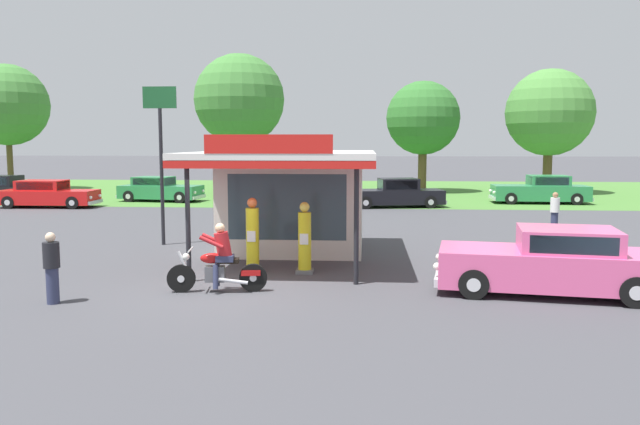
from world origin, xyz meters
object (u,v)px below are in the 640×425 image
(motorcycle_with_rider, at_px, (219,264))
(featured_classic_sedan, at_px, (551,263))
(gas_pump_offside, at_px, (305,241))
(parked_car_second_row_spare, at_px, (47,195))
(parked_car_back_row_right, at_px, (160,190))
(parked_car_back_row_left, at_px, (395,194))
(roadside_pole_sign, at_px, (161,139))
(parked_car_back_row_far_right, at_px, (275,192))
(parked_car_back_row_centre, at_px, (541,191))
(bystander_standing_back_lot, at_px, (555,212))
(bystander_chatting_near_pumps, at_px, (52,267))
(gas_pump_nearside, at_px, (253,238))

(motorcycle_with_rider, relative_size, featured_classic_sedan, 0.44)
(gas_pump_offside, height_order, parked_car_second_row_spare, gas_pump_offside)
(gas_pump_offside, xyz_separation_m, parked_car_back_row_right, (-10.44, 19.58, -0.18))
(parked_car_back_row_left, bearing_deg, roadside_pole_sign, -122.57)
(motorcycle_with_rider, xyz_separation_m, parked_car_back_row_far_right, (-1.67, 20.04, 0.04))
(parked_car_back_row_left, xyz_separation_m, roadside_pole_sign, (-8.29, -12.98, 2.84))
(gas_pump_offside, bearing_deg, parked_car_second_row_spare, 134.09)
(parked_car_second_row_spare, bearing_deg, gas_pump_offside, -45.91)
(parked_car_back_row_centre, xyz_separation_m, bystander_standing_back_lot, (-2.72, -11.81, 0.08))
(parked_car_back_row_far_right, height_order, roadside_pole_sign, roadside_pole_sign)
(parked_car_second_row_spare, bearing_deg, featured_classic_sedan, -39.97)
(featured_classic_sedan, relative_size, parked_car_second_row_spare, 0.98)
(parked_car_back_row_far_right, xyz_separation_m, parked_car_back_row_left, (6.55, -0.63, -0.01))
(bystander_standing_back_lot, height_order, bystander_chatting_near_pumps, bystander_standing_back_lot)
(parked_car_back_row_far_right, height_order, bystander_standing_back_lot, bystander_standing_back_lot)
(parked_car_back_row_far_right, relative_size, bystander_chatting_near_pumps, 3.71)
(parked_car_second_row_spare, bearing_deg, roadside_pole_sign, -48.80)
(bystander_standing_back_lot, bearing_deg, bystander_chatting_near_pumps, -139.83)
(motorcycle_with_rider, relative_size, parked_car_second_row_spare, 0.43)
(bystander_standing_back_lot, bearing_deg, parked_car_back_row_far_right, 141.22)
(parked_car_back_row_far_right, height_order, parked_car_back_row_centre, parked_car_back_row_centre)
(motorcycle_with_rider, relative_size, parked_car_back_row_right, 0.45)
(gas_pump_offside, xyz_separation_m, motorcycle_with_rider, (-1.74, -2.21, -0.20))
(featured_classic_sedan, height_order, bystander_chatting_near_pumps, bystander_chatting_near_pumps)
(gas_pump_nearside, relative_size, gas_pump_offside, 1.05)
(roadside_pole_sign, bearing_deg, gas_pump_nearside, -48.06)
(gas_pump_offside, relative_size, bystander_standing_back_lot, 1.21)
(parked_car_back_row_left, xyz_separation_m, parked_car_back_row_right, (-13.58, 2.38, -0.01))
(bystander_standing_back_lot, bearing_deg, roadside_pole_sign, -164.41)
(parked_car_back_row_centre, relative_size, parked_car_back_row_right, 1.08)
(motorcycle_with_rider, relative_size, roadside_pole_sign, 0.43)
(featured_classic_sedan, xyz_separation_m, parked_car_back_row_left, (-2.59, 19.05, -0.01))
(parked_car_back_row_far_right, bearing_deg, gas_pump_nearside, -83.47)
(gas_pump_nearside, xyz_separation_m, parked_car_back_row_right, (-9.07, 19.58, -0.23))
(gas_pump_nearside, distance_m, parked_car_back_row_left, 17.78)
(gas_pump_offside, bearing_deg, gas_pump_nearside, 180.00)
(motorcycle_with_rider, height_order, parked_car_second_row_spare, motorcycle_with_rider)
(gas_pump_nearside, height_order, parked_car_back_row_far_right, gas_pump_nearside)
(parked_car_back_row_left, xyz_separation_m, bystander_chatting_near_pumps, (-8.13, -20.69, 0.11))
(featured_classic_sedan, height_order, bystander_standing_back_lot, bystander_standing_back_lot)
(parked_car_back_row_centre, bearing_deg, motorcycle_with_rider, -120.80)
(gas_pump_offside, height_order, bystander_standing_back_lot, gas_pump_offside)
(parked_car_back_row_far_right, relative_size, roadside_pole_sign, 1.09)
(motorcycle_with_rider, height_order, parked_car_back_row_right, motorcycle_with_rider)
(parked_car_back_row_centre, xyz_separation_m, parked_car_back_row_right, (-21.88, -0.32, -0.05))
(gas_pump_nearside, relative_size, parked_car_back_row_left, 0.36)
(gas_pump_offside, relative_size, roadside_pole_sign, 0.36)
(featured_classic_sedan, distance_m, bystander_standing_back_lot, 10.37)
(featured_classic_sedan, bearing_deg, bystander_chatting_near_pumps, -171.29)
(bystander_chatting_near_pumps, bearing_deg, roadside_pole_sign, 91.18)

